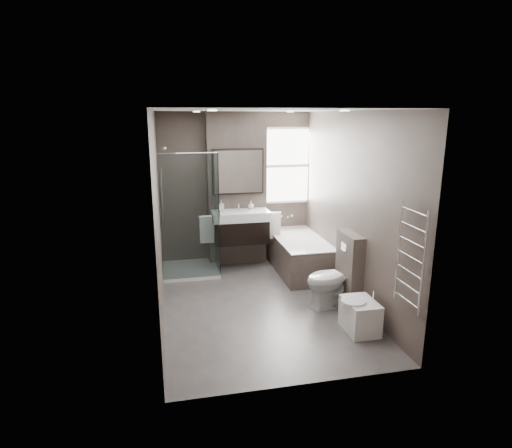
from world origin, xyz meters
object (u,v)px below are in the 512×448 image
object	(u,v)px
vanity	(241,226)
bidet	(360,315)
toilet	(333,279)
bathtub	(299,253)

from	to	relation	value
vanity	bidet	distance (m)	2.71
vanity	bidet	xyz separation A→B (m)	(1.01, -2.45, -0.53)
vanity	bidet	size ratio (longest dim) A/B	1.87
toilet	vanity	bearing A→B (deg)	-162.96
bathtub	bidet	xyz separation A→B (m)	(0.09, -2.13, -0.11)
vanity	bathtub	distance (m)	1.07
toilet	bidet	world-z (taller)	toilet
toilet	bidet	xyz separation A→B (m)	(0.04, -0.75, -0.18)
bidet	toilet	bearing A→B (deg)	93.40
vanity	bathtub	world-z (taller)	vanity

